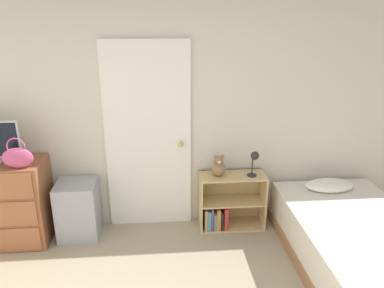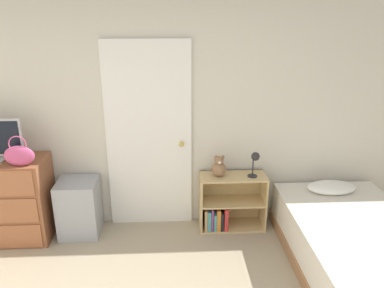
% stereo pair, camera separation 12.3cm
% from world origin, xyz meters
% --- Properties ---
extents(wall_back, '(10.00, 0.06, 2.55)m').
position_xyz_m(wall_back, '(0.00, 2.25, 1.27)').
color(wall_back, beige).
rests_on(wall_back, ground_plane).
extents(door_closed, '(0.90, 0.09, 2.03)m').
position_xyz_m(door_closed, '(-0.13, 2.20, 1.01)').
color(door_closed, white).
rests_on(door_closed, ground_plane).
extents(dresser, '(0.96, 0.49, 0.88)m').
position_xyz_m(dresser, '(-1.66, 1.96, 0.44)').
color(dresser, brown).
rests_on(dresser, ground_plane).
extents(handbag, '(0.29, 0.09, 0.30)m').
position_xyz_m(handbag, '(-1.34, 1.80, 0.99)').
color(handbag, '#C64C7F').
rests_on(handbag, dresser).
extents(storage_bin, '(0.41, 0.40, 0.61)m').
position_xyz_m(storage_bin, '(-0.89, 2.01, 0.31)').
color(storage_bin, '#999EA8').
rests_on(storage_bin, ground_plane).
extents(bookshelf, '(0.71, 0.31, 0.62)m').
position_xyz_m(bookshelf, '(0.70, 2.05, 0.25)').
color(bookshelf, tan).
rests_on(bookshelf, ground_plane).
extents(teddy_bear, '(0.16, 0.16, 0.24)m').
position_xyz_m(teddy_bear, '(0.60, 2.05, 0.72)').
color(teddy_bear, '#8C6647').
rests_on(teddy_bear, bookshelf).
extents(desk_lamp, '(0.11, 0.11, 0.28)m').
position_xyz_m(desk_lamp, '(0.97, 2.01, 0.82)').
color(desk_lamp, '#262628').
rests_on(desk_lamp, bookshelf).
extents(bed, '(1.15, 1.89, 0.57)m').
position_xyz_m(bed, '(1.80, 1.27, 0.23)').
color(bed, '#996B47').
rests_on(bed, ground_plane).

